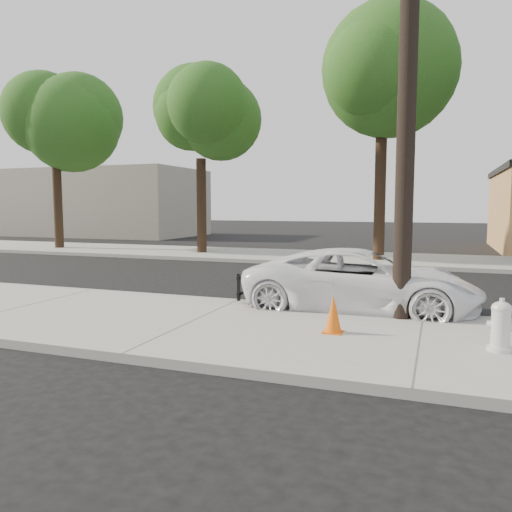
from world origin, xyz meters
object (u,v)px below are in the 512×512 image
(traffic_cone, at_px, (333,315))
(fire_hydrant, at_px, (501,327))
(utility_pole, at_px, (408,71))
(police_cruiser, at_px, (361,281))

(traffic_cone, bearing_deg, fire_hydrant, -4.87)
(utility_pole, height_order, police_cruiser, utility_pole)
(fire_hydrant, relative_size, traffic_cone, 1.16)
(police_cruiser, height_order, fire_hydrant, police_cruiser)
(police_cruiser, bearing_deg, traffic_cone, 176.56)
(traffic_cone, bearing_deg, police_cruiser, 87.79)
(utility_pole, bearing_deg, traffic_cone, -122.27)
(police_cruiser, relative_size, traffic_cone, 7.73)
(police_cruiser, distance_m, traffic_cone, 2.47)
(police_cruiser, distance_m, fire_hydrant, 3.61)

